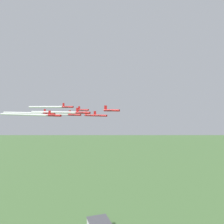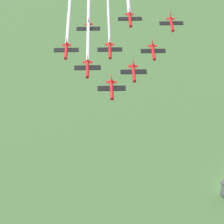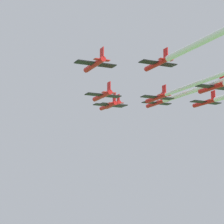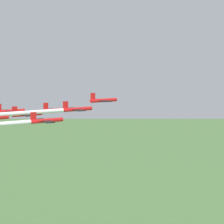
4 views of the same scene
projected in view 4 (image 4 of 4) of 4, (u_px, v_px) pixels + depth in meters
name	position (u px, v px, depth m)	size (l,w,h in m)	color
jet_0	(103.00, 100.00, 177.04)	(8.91, 8.78, 3.28)	red
jet_1	(56.00, 110.00, 177.79)	(8.91, 8.78, 3.28)	red
jet_2	(76.00, 109.00, 163.78)	(8.91, 8.78, 3.28)	red
jet_3	(10.00, 111.00, 178.15)	(8.91, 8.78, 3.28)	red
jet_4	(26.00, 114.00, 164.30)	(8.91, 8.78, 3.28)	red
jet_5	(45.00, 120.00, 150.56)	(8.91, 8.78, 3.28)	red
smoke_trail_2	(1.00, 114.00, 152.22)	(31.10, 24.86, 1.19)	white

